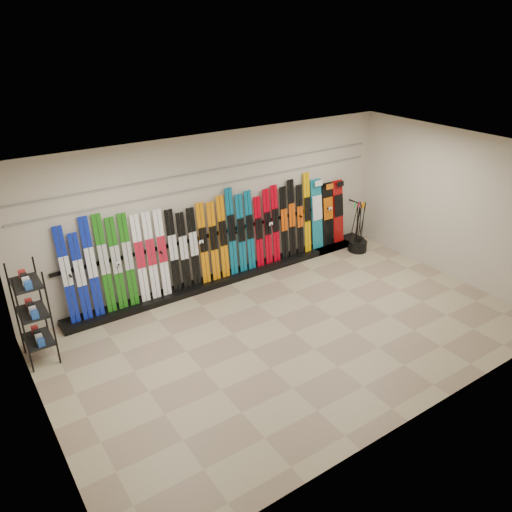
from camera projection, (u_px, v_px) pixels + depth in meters
floor at (294, 333)px, 8.57m from camera, size 8.00×8.00×0.00m
back_wall at (218, 209)px, 9.79m from camera, size 8.00×0.00×8.00m
left_wall at (32, 335)px, 5.91m from camera, size 0.00×5.00×5.00m
right_wall at (455, 206)px, 9.94m from camera, size 0.00×5.00×5.00m
ceiling at (301, 162)px, 7.27m from camera, size 8.00×8.00×0.00m
ski_rack_base at (235, 275)px, 10.37m from camera, size 8.00×0.40×0.12m
skis at (202, 243)px, 9.66m from camera, size 5.36×0.22×1.81m
snowboards at (327, 213)px, 11.35m from camera, size 0.93×0.24×1.58m
accessory_rack at (33, 315)px, 7.61m from camera, size 0.40×0.60×1.61m
pole_bin at (358, 246)px, 11.52m from camera, size 0.41×0.41×0.25m
ski_poles at (359, 227)px, 11.30m from camera, size 0.34×0.25×1.18m
slatwall_rail_0 at (218, 185)px, 9.56m from camera, size 7.60×0.02×0.03m
slatwall_rail_1 at (217, 169)px, 9.43m from camera, size 7.60×0.02×0.03m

